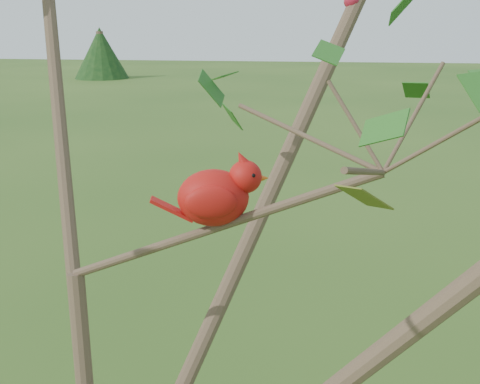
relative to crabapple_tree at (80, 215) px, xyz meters
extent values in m
sphere|color=maroon|center=(0.47, 0.62, 0.38)|extent=(0.04, 0.04, 0.04)
ellipsoid|color=#AD0E0F|center=(0.22, 0.10, 0.01)|extent=(0.15, 0.13, 0.11)
sphere|color=#AD0E0F|center=(0.28, 0.11, 0.05)|extent=(0.07, 0.07, 0.06)
cone|color=#AD0E0F|center=(0.27, 0.11, 0.08)|extent=(0.05, 0.04, 0.05)
cone|color=#D85914|center=(0.31, 0.12, 0.05)|extent=(0.03, 0.03, 0.02)
ellipsoid|color=black|center=(0.30, 0.12, 0.05)|extent=(0.02, 0.04, 0.03)
cube|color=#AD0E0F|center=(0.15, 0.08, -0.01)|extent=(0.09, 0.05, 0.05)
ellipsoid|color=#AD0E0F|center=(0.21, 0.14, 0.02)|extent=(0.10, 0.05, 0.06)
ellipsoid|color=#AD0E0F|center=(0.23, 0.06, 0.02)|extent=(0.10, 0.05, 0.06)
cylinder|color=#453125|center=(-10.19, 25.88, -1.07)|extent=(0.32, 0.32, 2.11)
cone|color=black|center=(-10.19, 25.88, -0.98)|extent=(2.46, 2.46, 2.29)
camera|label=1|loc=(0.44, -0.95, 0.33)|focal=45.00mm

